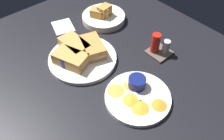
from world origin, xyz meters
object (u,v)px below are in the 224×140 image
Objects in this scene: sandwich_half_far at (75,46)px; plate_chips_companion at (138,97)px; condiment_caddy at (159,47)px; plate_sandwich_main at (83,58)px; spoon_by_dark_ramekin at (82,60)px; ramekin_dark_sauce at (67,59)px; sandwich_half_extra at (71,59)px; ramekin_light_gravy at (137,82)px; sandwich_half_near at (93,47)px; bread_basket_rear at (103,16)px; spoon_by_gravy_ramekin at (131,85)px.

sandwich_half_far reaches higher than plate_chips_companion.
plate_sandwich_main is at bearing -123.65° from condiment_caddy.
spoon_by_dark_ramekin is 0.41× the size of plate_chips_companion.
plate_sandwich_main is at bearing 79.90° from ramekin_dark_sauce.
sandwich_half_extra is 1.32cm from ramekin_dark_sauce.
plate_sandwich_main is 2.91× the size of condiment_caddy.
plate_sandwich_main is 28.54cm from plate_chips_companion.
sandwich_half_near is at bearing -178.47° from ramekin_light_gravy.
ramekin_light_gravy is (24.99, 11.17, -0.26)cm from sandwich_half_extra.
condiment_caddy reaches higher than bread_basket_rear.
spoon_by_dark_ramekin is (6.73, -1.27, -2.04)cm from sandwich_half_far.
spoon_by_gravy_ramekin is at bearing 162.69° from plate_chips_companion.
condiment_caddy reaches higher than sandwich_half_near.
sandwich_half_near is 2.10× the size of ramekin_dark_sauce.
sandwich_half_far is 33.91cm from plate_chips_companion.
sandwich_half_far is at bearing 133.90° from sandwich_half_extra.
sandwich_half_near is 1.57× the size of spoon_by_dark_ramekin.
sandwich_half_far is at bearing 169.34° from spoon_by_dark_ramekin.
spoon_by_dark_ramekin is at bearing -120.27° from condiment_caddy.
plate_chips_companion is at bearing -64.98° from condiment_caddy.
plate_chips_companion is at bearing 4.94° from sandwich_half_far.
sandwich_half_extra is at bearing -46.10° from sandwich_half_far.
spoon_by_dark_ramekin is at bearing -163.17° from ramekin_light_gravy.
condiment_caddy reaches higher than plate_sandwich_main.
ramekin_light_gravy is (23.41, 7.08, 1.78)cm from spoon_by_dark_ramekin.
ramekin_light_gravy is 0.30× the size of bread_basket_rear.
spoon_by_dark_ramekin is 0.96× the size of spoon_by_gravy_ramekin.
sandwich_half_near is at bearing 175.47° from plate_chips_companion.
ramekin_dark_sauce reaches higher than plate_chips_companion.
plate_chips_companion is at bearing -4.53° from sandwich_half_near.
sandwich_half_near is 1.50× the size of spoon_by_gravy_ramekin.
sandwich_half_far is 34.71cm from condiment_caddy.
sandwich_half_far reaches higher than ramekin_light_gravy.
spoon_by_gravy_ramekin is (28.93, 4.37, -2.04)cm from sandwich_half_far.
spoon_by_gravy_ramekin is at bearing 8.60° from sandwich_half_far.
ramekin_dark_sauce is at bearing -56.24° from sandwich_half_far.
ramekin_dark_sauce reaches higher than spoon_by_gravy_ramekin.
sandwich_half_near is 24.50cm from bread_basket_rear.
ramekin_dark_sauce is 0.74× the size of condiment_caddy.
sandwich_half_far reaches higher than spoon_by_dark_ramekin.
plate_chips_companion is 25.84cm from condiment_caddy.
sandwich_half_near is 0.64× the size of plate_chips_companion.
ramekin_dark_sauce is 33.45cm from bread_basket_rear.
ramekin_dark_sauce reaches higher than ramekin_light_gravy.
sandwich_half_near is 24.80cm from ramekin_light_gravy.
sandwich_half_extra reaches higher than ramekin_light_gravy.
sandwich_half_extra is 29.83cm from plate_chips_companion.
ramekin_dark_sauce is at bearing -117.42° from spoon_by_dark_ramekin.
ramekin_light_gravy is at bearing 13.37° from plate_sandwich_main.
sandwich_half_extra reaches higher than spoon_by_gravy_ramekin.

